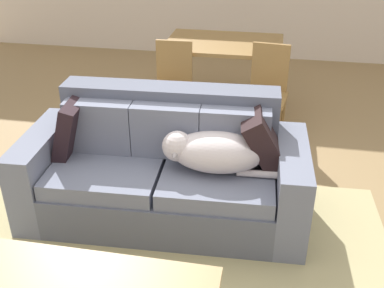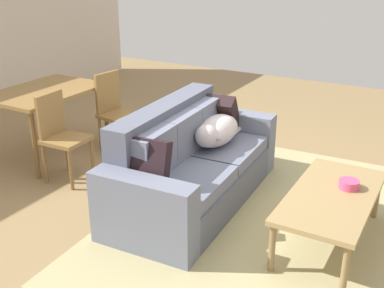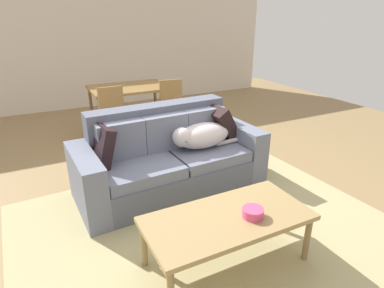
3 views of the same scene
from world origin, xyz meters
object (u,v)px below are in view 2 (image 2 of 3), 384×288
at_px(throw_pillow_by_left_arm, 144,164).
at_px(dining_table, 45,96).
at_px(couch, 190,166).
at_px(dining_chair_near_left, 61,133).
at_px(throw_pillow_by_right_arm, 217,114).
at_px(dog_on_left_cushion, 216,131).
at_px(coffee_table, 332,199).
at_px(bowl_on_coffee_table, 349,184).
at_px(dining_chair_near_right, 115,109).

relative_size(throw_pillow_by_left_arm, dining_table, 0.34).
distance_m(couch, dining_chair_near_left, 1.41).
distance_m(throw_pillow_by_right_arm, dining_table, 1.99).
bearing_deg(dog_on_left_cushion, dining_table, 92.11).
distance_m(dining_table, dining_chair_near_left, 0.78).
distance_m(throw_pillow_by_left_arm, coffee_table, 1.52).
bearing_deg(bowl_on_coffee_table, dog_on_left_cushion, 78.63).
bearing_deg(dining_table, coffee_table, -94.48).
xyz_separation_m(throw_pillow_by_right_arm, dining_chair_near_left, (-0.96, 1.29, -0.14)).
xyz_separation_m(couch, dining_chair_near_right, (0.68, 1.41, 0.16)).
height_order(couch, dining_table, couch).
relative_size(dog_on_left_cushion, dining_table, 0.66).
bearing_deg(dining_chair_near_left, bowl_on_coffee_table, -85.40).
distance_m(bowl_on_coffee_table, dining_chair_near_right, 2.90).
relative_size(dining_table, dining_chair_near_left, 1.36).
relative_size(throw_pillow_by_right_arm, bowl_on_coffee_table, 2.62).
bearing_deg(coffee_table, dining_chair_near_left, 93.53).
bearing_deg(throw_pillow_by_right_arm, dog_on_left_cushion, -155.01).
relative_size(dog_on_left_cushion, bowl_on_coffee_table, 5.05).
height_order(dog_on_left_cushion, dining_chair_near_right, dining_chair_near_right).
relative_size(throw_pillow_by_right_arm, dining_chair_near_left, 0.47).
bearing_deg(dining_chair_near_left, throw_pillow_by_right_arm, -55.65).
xyz_separation_m(dog_on_left_cushion, dining_chair_near_right, (0.32, 1.49, -0.09)).
relative_size(bowl_on_coffee_table, dining_table, 0.13).
bearing_deg(throw_pillow_by_left_arm, dining_chair_near_right, 45.00).
distance_m(coffee_table, dining_chair_near_left, 2.72).
height_order(throw_pillow_by_left_arm, dining_chair_near_right, dining_chair_near_right).
bearing_deg(dog_on_left_cushion, dining_chair_near_left, 109.87).
bearing_deg(dining_chair_near_left, couch, -82.00).
bearing_deg(bowl_on_coffee_table, coffee_table, 152.61).
bearing_deg(couch, dog_on_left_cushion, -15.51).
distance_m(couch, dog_on_left_cushion, 0.44).
distance_m(throw_pillow_by_right_arm, dining_chair_near_left, 1.61).
bearing_deg(throw_pillow_by_left_arm, dining_chair_near_left, 71.04).
xyz_separation_m(dog_on_left_cushion, dining_table, (-0.18, 2.08, 0.10)).
bearing_deg(throw_pillow_by_right_arm, bowl_on_coffee_table, -112.42).
bearing_deg(throw_pillow_by_left_arm, coffee_table, -64.92).
height_order(coffee_table, dining_table, dining_table).
xyz_separation_m(couch, dining_table, (0.18, 2.00, 0.35)).
xyz_separation_m(couch, coffee_table, (-0.08, -1.34, 0.05)).
height_order(dog_on_left_cushion, dining_table, dining_table).
height_order(throw_pillow_by_left_arm, dining_chair_near_left, dining_chair_near_left).
height_order(dog_on_left_cushion, dining_chair_near_left, dining_chair_near_left).
height_order(throw_pillow_by_right_arm, bowl_on_coffee_table, throw_pillow_by_right_arm).
bearing_deg(throw_pillow_by_left_arm, dog_on_left_cushion, -5.14).
relative_size(throw_pillow_by_left_arm, throw_pillow_by_right_arm, 0.99).
height_order(coffee_table, dining_chair_near_left, dining_chair_near_left).
xyz_separation_m(throw_pillow_by_left_arm, bowl_on_coffee_table, (0.80, -1.44, -0.17)).
bearing_deg(bowl_on_coffee_table, dining_chair_near_left, 96.82).
relative_size(couch, throw_pillow_by_left_arm, 4.95).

